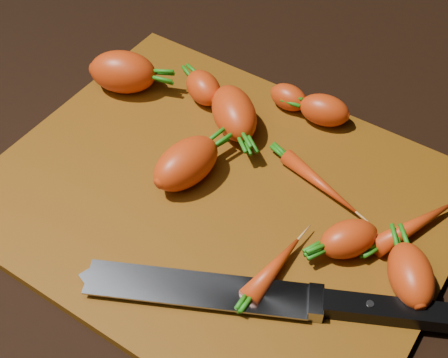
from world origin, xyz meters
The scene contains 14 objects.
ground centered at (0.00, 0.00, -0.01)m, with size 2.00×2.00×0.01m, color black.
cutting_board centered at (0.00, 0.00, 0.01)m, with size 0.50×0.40×0.01m, color #723E09.
carrot_0 centered at (-0.20, 0.08, 0.04)m, with size 0.09×0.05×0.05m, color red.
carrot_1 centered at (-0.11, 0.12, 0.03)m, with size 0.06×0.04×0.04m, color red.
carrot_2 centered at (-0.04, 0.10, 0.04)m, with size 0.09×0.05×0.05m, color red.
carrot_3 centered at (-0.04, 0.00, 0.04)m, with size 0.09×0.05×0.05m, color red.
carrot_4 centered at (0.04, 0.17, 0.03)m, with size 0.06×0.04×0.04m, color red.
carrot_5 centered at (-0.01, 0.17, 0.03)m, with size 0.05×0.03×0.03m, color red.
carrot_6 centered at (0.22, 0.00, 0.03)m, with size 0.07×0.04×0.04m, color red.
carrot_7 centered at (0.20, 0.07, 0.02)m, with size 0.11×0.02×0.02m, color red.
carrot_8 centered at (0.09, 0.07, 0.02)m, with size 0.11×0.02×0.02m, color red.
carrot_9 centered at (0.10, -0.06, 0.02)m, with size 0.09×0.02×0.02m, color red.
carrot_10 centered at (0.15, 0.01, 0.03)m, with size 0.06×0.04×0.04m, color red.
knife centered at (0.07, -0.11, 0.02)m, with size 0.33×0.18×0.02m.
Camera 1 is at (0.25, -0.37, 0.54)m, focal length 50.00 mm.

